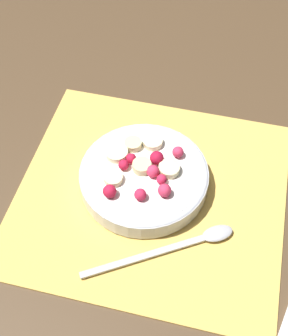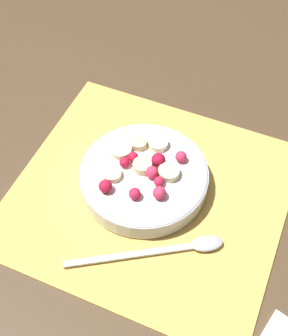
% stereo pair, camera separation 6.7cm
% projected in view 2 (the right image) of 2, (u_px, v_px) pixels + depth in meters
% --- Properties ---
extents(ground_plane, '(3.00, 3.00, 0.00)m').
position_uv_depth(ground_plane, '(149.00, 195.00, 0.70)').
color(ground_plane, '#4C3823').
extents(placemat, '(0.39, 0.36, 0.01)m').
position_uv_depth(placemat, '(149.00, 194.00, 0.70)').
color(placemat, '#E0B251').
rests_on(placemat, ground_plane).
extents(fruit_bowl, '(0.19, 0.19, 0.05)m').
position_uv_depth(fruit_bowl, '(144.00, 175.00, 0.69)').
color(fruit_bowl, silver).
rests_on(fruit_bowl, placemat).
extents(spoon, '(0.19, 0.13, 0.01)m').
position_uv_depth(spoon, '(174.00, 248.00, 0.64)').
color(spoon, '#B2B2B7').
rests_on(spoon, placemat).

